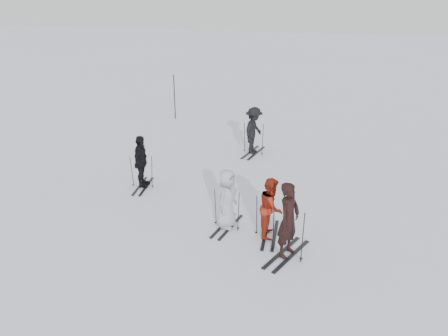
# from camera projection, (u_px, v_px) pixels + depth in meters

# --- Properties ---
(ground) EXTENTS (120.00, 120.00, 0.00)m
(ground) POSITION_uv_depth(u_px,v_px,m) (215.00, 210.00, 13.27)
(ground) COLOR silver
(ground) RESTS_ON ground
(skier_near_dark) EXTENTS (0.69, 0.83, 1.96)m
(skier_near_dark) POSITION_uv_depth(u_px,v_px,m) (288.00, 221.00, 10.68)
(skier_near_dark) COLOR black
(skier_near_dark) RESTS_ON ground
(skier_red) EXTENTS (0.70, 0.87, 1.67)m
(skier_red) POSITION_uv_depth(u_px,v_px,m) (271.00, 208.00, 11.60)
(skier_red) COLOR #A02412
(skier_red) RESTS_ON ground
(skier_grey) EXTENTS (0.67, 0.91, 1.71)m
(skier_grey) POSITION_uv_depth(u_px,v_px,m) (227.00, 200.00, 12.03)
(skier_grey) COLOR #A2A7AB
(skier_grey) RESTS_ON ground
(skier_uphill_left) EXTENTS (0.59, 1.10, 1.78)m
(skier_uphill_left) POSITION_uv_depth(u_px,v_px,m) (141.00, 162.00, 14.53)
(skier_uphill_left) COLOR black
(skier_uphill_left) RESTS_ON ground
(skier_uphill_far) EXTENTS (0.91, 1.33, 1.89)m
(skier_uphill_far) POSITION_uv_depth(u_px,v_px,m) (254.00, 131.00, 17.57)
(skier_uphill_far) COLOR black
(skier_uphill_far) RESTS_ON ground
(skis_near_dark) EXTENTS (2.07, 1.55, 1.34)m
(skis_near_dark) POSITION_uv_depth(u_px,v_px,m) (288.00, 232.00, 10.79)
(skis_near_dark) COLOR black
(skis_near_dark) RESTS_ON ground
(skis_red) EXTENTS (1.78, 1.05, 1.24)m
(skis_red) POSITION_uv_depth(u_px,v_px,m) (271.00, 215.00, 11.69)
(skis_red) COLOR black
(skis_red) RESTS_ON ground
(skis_grey) EXTENTS (1.70, 1.08, 1.16)m
(skis_grey) POSITION_uv_depth(u_px,v_px,m) (227.00, 208.00, 12.13)
(skis_grey) COLOR black
(skis_grey) RESTS_ON ground
(skis_uphill_left) EXTENTS (1.67, 1.05, 1.14)m
(skis_uphill_left) POSITION_uv_depth(u_px,v_px,m) (142.00, 171.00, 14.65)
(skis_uphill_left) COLOR black
(skis_uphill_left) RESTS_ON ground
(skis_uphill_far) EXTENTS (1.92, 1.24, 1.30)m
(skis_uphill_far) POSITION_uv_depth(u_px,v_px,m) (254.00, 138.00, 17.68)
(skis_uphill_far) COLOR black
(skis_uphill_far) RESTS_ON ground
(piste_marker) EXTENTS (0.06, 0.06, 2.27)m
(piste_marker) POSITION_uv_depth(u_px,v_px,m) (175.00, 97.00, 22.26)
(piste_marker) COLOR black
(piste_marker) RESTS_ON ground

